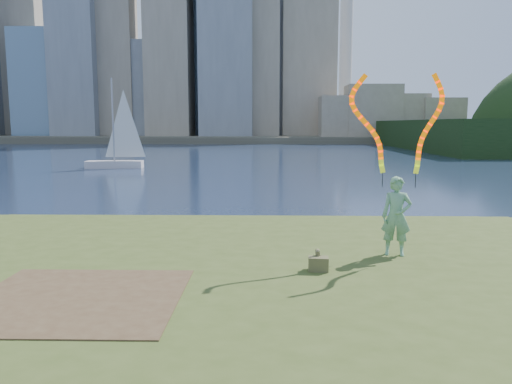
{
  "coord_description": "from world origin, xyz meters",
  "views": [
    {
      "loc": [
        0.75,
        -10.6,
        3.51
      ],
      "look_at": [
        0.5,
        1.0,
        1.92
      ],
      "focal_mm": 35.0,
      "sensor_mm": 36.0,
      "label": 1
    }
  ],
  "objects": [
    {
      "name": "woman_with_ribbons",
      "position": [
        3.44,
        -0.42,
        2.21
      ],
      "size": [
        2.01,
        0.61,
        4.02
      ],
      "rotation": [
        0.0,
        0.0,
        -0.23
      ],
      "color": "#116526",
      "rests_on": "grassy_knoll"
    },
    {
      "name": "dirt_patch",
      "position": [
        -2.2,
        -3.2,
        0.81
      ],
      "size": [
        3.2,
        3.0,
        0.02
      ],
      "primitive_type": "cube",
      "color": "#47331E",
      "rests_on": "grassy_knoll"
    },
    {
      "name": "sailboat",
      "position": [
        -11.16,
        28.85,
        1.22
      ],
      "size": [
        4.72,
        1.78,
        7.09
      ],
      "rotation": [
        0.0,
        0.0,
        0.08
      ],
      "color": "silver",
      "rests_on": "ground"
    },
    {
      "name": "far_shore",
      "position": [
        0.0,
        95.0,
        0.6
      ],
      "size": [
        320.0,
        40.0,
        1.2
      ],
      "primitive_type": "cube",
      "color": "#514B3B",
      "rests_on": "ground"
    },
    {
      "name": "ground",
      "position": [
        0.0,
        0.0,
        0.0
      ],
      "size": [
        320.0,
        320.0,
        0.0
      ],
      "primitive_type": "plane",
      "color": "#192640",
      "rests_on": "ground"
    },
    {
      "name": "grassy_knoll",
      "position": [
        0.0,
        -2.3,
        0.34
      ],
      "size": [
        20.0,
        18.0,
        0.8
      ],
      "color": "#3B4C1B",
      "rests_on": "ground"
    },
    {
      "name": "canvas_bag",
      "position": [
        1.71,
        -1.6,
        0.94
      ],
      "size": [
        0.38,
        0.44,
        0.35
      ],
      "rotation": [
        0.0,
        0.0,
        -0.07
      ],
      "color": "brown",
      "rests_on": "grassy_knoll"
    }
  ]
}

